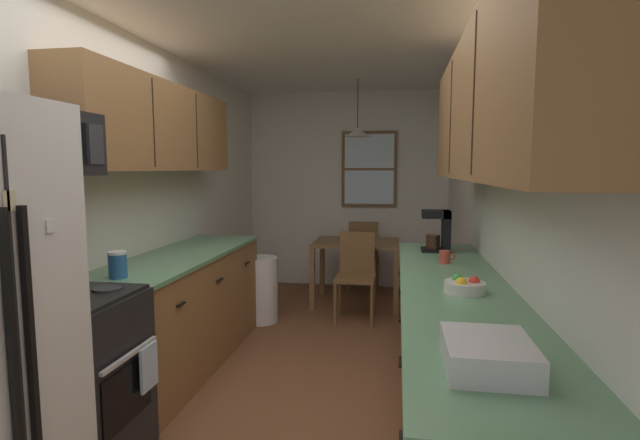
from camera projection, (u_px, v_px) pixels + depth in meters
name	position (u px, v px, depth m)	size (l,w,h in m)	color
ground_plane	(312.00, 363.00, 3.80)	(12.00, 12.00, 0.00)	brown
wall_left	(150.00, 203.00, 3.88)	(0.10, 9.00, 2.55)	silver
wall_right	(493.00, 208.00, 3.44)	(0.10, 9.00, 2.55)	silver
wall_back	(347.00, 190.00, 6.26)	(4.40, 0.10, 2.55)	silver
ceiling_slab	(311.00, 30.00, 3.52)	(4.40, 9.00, 0.08)	white
stove_range	(70.00, 380.00, 2.44)	(0.66, 0.60, 1.10)	black
microwave_over_range	(36.00, 143.00, 2.33)	(0.39, 0.58, 0.33)	black
counter_left	(183.00, 309.00, 3.74)	(0.64, 2.03, 0.90)	olive
upper_cabinets_left	(157.00, 128.00, 3.56)	(0.33, 2.11, 0.65)	olive
counter_right	(455.00, 364.00, 2.69)	(0.64, 3.12, 0.90)	olive
upper_cabinets_right	(492.00, 107.00, 2.46)	(0.33, 2.80, 0.76)	olive
dining_table	(357.00, 251.00, 5.44)	(0.97, 0.76, 0.73)	brown
dining_chair_near	(356.00, 272.00, 4.87)	(0.40, 0.40, 0.90)	brown
dining_chair_far	(363.00, 252.00, 6.02)	(0.44, 0.44, 0.90)	brown
pendant_light	(358.00, 132.00, 5.30)	(0.28, 0.28, 0.63)	black
back_window	(369.00, 169.00, 6.11)	(0.71, 0.05, 0.98)	brown
trash_bin	(261.00, 289.00, 4.81)	(0.35, 0.35, 0.67)	white
storage_canister	(118.00, 265.00, 2.85)	(0.11, 0.11, 0.16)	#265999
dish_towel	(149.00, 367.00, 2.53)	(0.02, 0.16, 0.24)	silver
coffee_maker	(440.00, 230.00, 3.75)	(0.22, 0.18, 0.33)	black
mug_by_coffeemaker	(445.00, 257.00, 3.29)	(0.11, 0.08, 0.09)	#BF3F33
fruit_bowl	(465.00, 286.00, 2.51)	(0.22, 0.22, 0.09)	silver
dish_rack	(488.00, 354.00, 1.55)	(0.28, 0.34, 0.10)	silver
table_serving_bowl	(353.00, 239.00, 5.38)	(0.16, 0.16, 0.06)	silver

